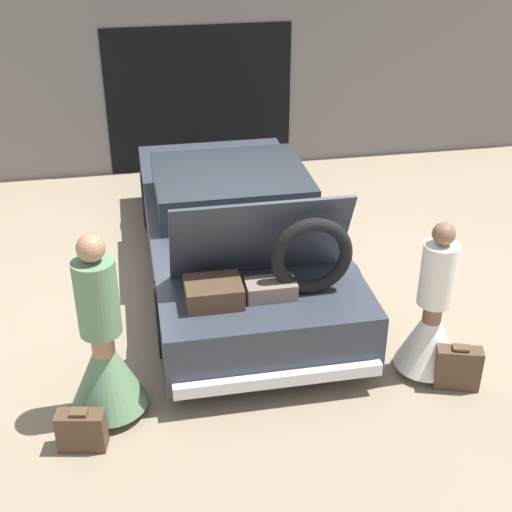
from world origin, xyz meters
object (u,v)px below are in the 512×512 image
object	(u,v)px
suitcase_beside_left_person	(82,430)
suitcase_beside_right_person	(458,368)
car	(235,230)
person_right	(431,321)
person_left	(104,354)

from	to	relation	value
suitcase_beside_left_person	suitcase_beside_right_person	xyz separation A→B (m)	(3.37, 0.16, 0.03)
car	person_right	world-z (taller)	car
car	person_right	distance (m)	2.62
person_left	suitcase_beside_left_person	xyz separation A→B (m)	(-0.23, -0.41, -0.44)
car	suitcase_beside_right_person	distance (m)	2.98
car	person_left	xyz separation A→B (m)	(-1.48, -2.20, 0.07)
car	suitcase_beside_left_person	xyz separation A→B (m)	(-1.71, -2.61, -0.38)
person_right	suitcase_beside_right_person	distance (m)	0.48
person_left	suitcase_beside_left_person	distance (m)	0.65
car	suitcase_beside_right_person	xyz separation A→B (m)	(1.66, -2.45, -0.34)
person_left	suitcase_beside_left_person	size ratio (longest dim) A/B	4.18
car	suitcase_beside_left_person	bearing A→B (deg)	-123.21
person_right	suitcase_beside_left_person	distance (m)	3.24
suitcase_beside_right_person	person_right	bearing A→B (deg)	122.13
person_left	suitcase_beside_right_person	bearing A→B (deg)	86.11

